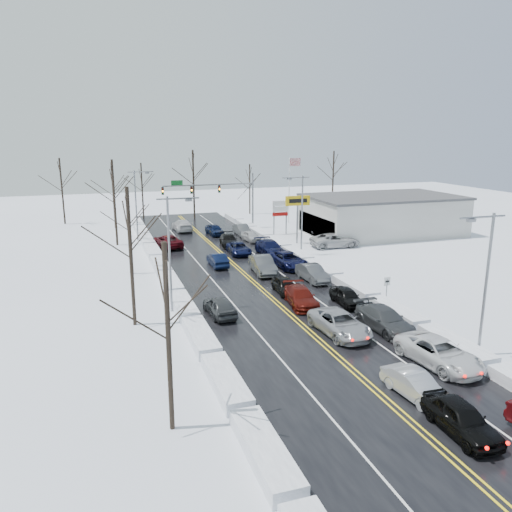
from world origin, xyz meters
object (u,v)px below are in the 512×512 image
object	(u,v)px
tires_plus_sign	(298,204)
queued_car_0	(460,432)
traffic_signal_mast	(219,192)
flagpole	(290,185)
oncoming_car_0	(218,266)
dealership_building	(382,215)

from	to	relation	value
tires_plus_sign	queued_car_0	world-z (taller)	tires_plus_sign
traffic_signal_mast	flagpole	world-z (taller)	flagpole
queued_car_0	oncoming_car_0	distance (m)	32.77
traffic_signal_mast	oncoming_car_0	xyz separation A→B (m)	(-5.25, -19.93, -5.48)
queued_car_0	flagpole	bearing A→B (deg)	78.05
flagpole	dealership_building	size ratio (longest dim) A/B	0.49
flagpole	oncoming_car_0	distance (m)	28.36
tires_plus_sign	queued_car_0	xyz separation A→B (m)	(-8.86, -40.52, -4.99)
tires_plus_sign	flagpole	bearing A→B (deg)	71.56
traffic_signal_mast	flagpole	distance (m)	11.90
traffic_signal_mast	queued_car_0	world-z (taller)	traffic_signal_mast
oncoming_car_0	traffic_signal_mast	bearing A→B (deg)	-104.84
traffic_signal_mast	tires_plus_sign	xyz separation A→B (m)	(7.05, -12.00, -0.49)
traffic_signal_mast	oncoming_car_0	distance (m)	21.32
queued_car_0	dealership_building	bearing A→B (deg)	64.28
dealership_building	oncoming_car_0	distance (m)	27.76
dealership_building	oncoming_car_0	xyz separation A→B (m)	(-25.78, -9.94, -2.66)
traffic_signal_mast	oncoming_car_0	bearing A→B (deg)	-104.76
traffic_signal_mast	dealership_building	bearing A→B (deg)	-25.95
queued_car_0	traffic_signal_mast	bearing A→B (deg)	90.02
tires_plus_sign	dealership_building	bearing A→B (deg)	8.47
traffic_signal_mast	queued_car_0	xyz separation A→B (m)	(-1.81, -52.52, -5.48)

